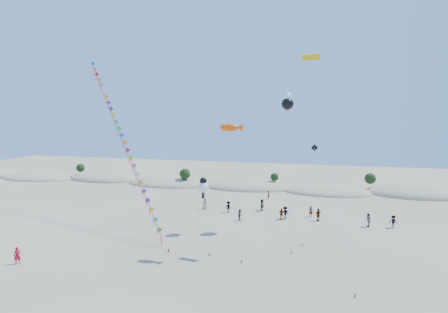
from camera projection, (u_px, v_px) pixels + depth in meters
ground at (149, 293)px, 31.77m from camera, size 160.00×160.00×0.00m
dune_ridge at (250, 187)px, 75.08m from camera, size 145.30×11.49×5.57m
kite_train at (121, 133)px, 51.64m from camera, size 20.97×19.19×23.60m
fish_kite at (231, 128)px, 39.59m from camera, size 3.08×3.49×14.03m
cartoon_kite_low at (203, 186)px, 46.88m from camera, size 3.59×8.16×7.09m
cartoon_kite_high at (288, 103)px, 48.31m from camera, size 2.44×10.79×17.66m
parafoil_kite at (312, 62)px, 40.60m from camera, size 5.33×12.41×21.55m
dark_kite at (312, 171)px, 49.30m from camera, size 1.63×11.16×10.73m
flyer_foreground at (17, 256)px, 37.66m from camera, size 0.76×0.72×1.74m
beachgoers at (287, 211)px, 54.06m from camera, size 27.79×14.28×1.82m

